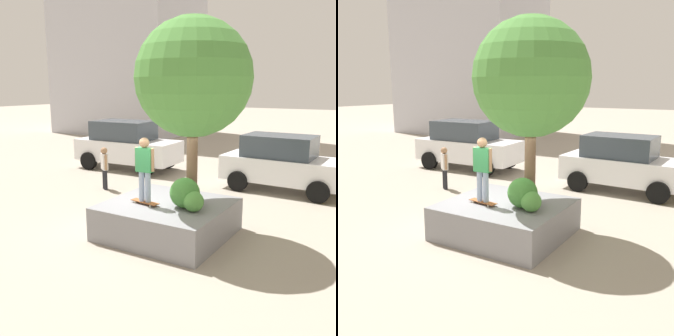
% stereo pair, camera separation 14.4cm
% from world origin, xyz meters
% --- Properties ---
extents(ground_plane, '(120.00, 120.00, 0.00)m').
position_xyz_m(ground_plane, '(0.00, 0.00, 0.00)').
color(ground_plane, '#9E9384').
extents(planter_ledge, '(2.97, 2.81, 0.86)m').
position_xyz_m(planter_ledge, '(0.53, 0.10, 0.43)').
color(planter_ledge, gray).
rests_on(planter_ledge, ground).
extents(plaza_tree, '(2.86, 2.86, 4.52)m').
position_xyz_m(plaza_tree, '(1.01, 0.48, 3.94)').
color(plaza_tree, brown).
rests_on(plaza_tree, planter_ledge).
extents(boxwood_shrub, '(0.49, 0.49, 0.49)m').
position_xyz_m(boxwood_shrub, '(1.40, -0.19, 1.10)').
color(boxwood_shrub, '#4C8C3D').
rests_on(boxwood_shrub, planter_ledge).
extents(hedge_clump, '(0.74, 0.74, 0.74)m').
position_xyz_m(hedge_clump, '(1.08, -0.03, 1.23)').
color(hedge_clump, '#3D7A33').
rests_on(hedge_clump, planter_ledge).
extents(skateboard, '(0.82, 0.33, 0.07)m').
position_xyz_m(skateboard, '(0.10, -0.30, 0.91)').
color(skateboard, brown).
rests_on(skateboard, planter_ledge).
extents(skateboarder, '(0.54, 0.25, 1.61)m').
position_xyz_m(skateboarder, '(0.10, -0.30, 1.86)').
color(skateboarder, '#8C9EB7').
rests_on(skateboarder, skateboard).
extents(sedan_parked, '(4.82, 2.37, 2.21)m').
position_xyz_m(sedan_parked, '(-5.25, 6.15, 1.12)').
color(sedan_parked, white).
rests_on(sedan_parked, ground).
extents(police_car, '(4.43, 2.17, 2.03)m').
position_xyz_m(police_car, '(1.92, 5.92, 1.03)').
color(police_car, white).
rests_on(police_car, ground).
extents(pedestrian_crossing, '(0.45, 0.39, 1.57)m').
position_xyz_m(pedestrian_crossing, '(-3.77, 2.77, 0.91)').
color(pedestrian_crossing, black).
rests_on(pedestrian_crossing, ground).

